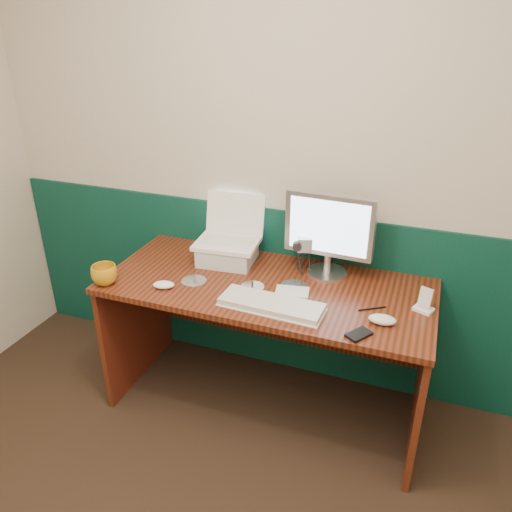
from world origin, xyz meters
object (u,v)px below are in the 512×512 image
at_px(laptop, 227,221).
at_px(camcorder, 304,253).
at_px(keyboard, 271,305).
at_px(monitor, 329,235).
at_px(mug, 104,275).
at_px(desk, 266,347).

xyz_separation_m(laptop, camcorder, (0.41, 0.03, -0.13)).
distance_m(laptop, keyboard, 0.56).
bearing_deg(monitor, camcorder, -170.04).
relative_size(laptop, monitor, 0.74).
relative_size(laptop, keyboard, 0.69).
bearing_deg(camcorder, mug, -169.99).
distance_m(desk, laptop, 0.68).
distance_m(desk, camcorder, 0.53).
distance_m(desk, monitor, 0.68).
relative_size(desk, monitor, 3.66).
relative_size(laptop, mug, 2.57).
bearing_deg(desk, laptop, 150.02).
distance_m(laptop, camcorder, 0.43).
xyz_separation_m(monitor, keyboard, (-0.16, -0.40, -0.20)).
height_order(keyboard, camcorder, camcorder).
bearing_deg(laptop, camcorder, -1.37).
distance_m(monitor, camcorder, 0.16).
height_order(laptop, monitor, monitor).
xyz_separation_m(laptop, keyboard, (0.37, -0.36, -0.22)).
bearing_deg(keyboard, desk, 117.56).
bearing_deg(desk, camcorder, 54.29).
xyz_separation_m(desk, camcorder, (0.13, 0.19, 0.48)).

